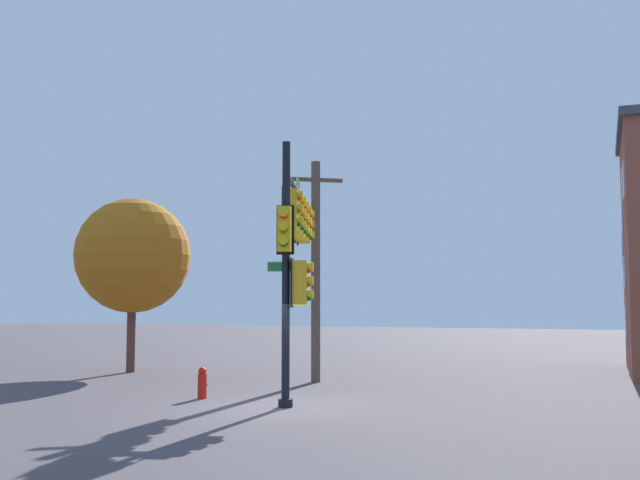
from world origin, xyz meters
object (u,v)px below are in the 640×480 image
(signal_pole_assembly, at_px, (296,233))
(tree_near, at_px, (133,256))
(utility_pole, at_px, (316,267))
(fire_hydrant, at_px, (202,383))

(signal_pole_assembly, xyz_separation_m, tree_near, (4.71, 8.51, -0.16))
(signal_pole_assembly, bearing_deg, tree_near, 61.01)
(utility_pole, relative_size, fire_hydrant, 8.64)
(utility_pole, height_order, fire_hydrant, utility_pole)
(fire_hydrant, bearing_deg, tree_near, 47.28)
(signal_pole_assembly, height_order, tree_near, signal_pole_assembly)
(utility_pole, bearing_deg, signal_pole_assembly, -166.85)
(fire_hydrant, bearing_deg, signal_pole_assembly, -64.50)
(utility_pole, xyz_separation_m, tree_near, (0.80, 7.59, 0.58))
(signal_pole_assembly, height_order, utility_pole, utility_pole)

